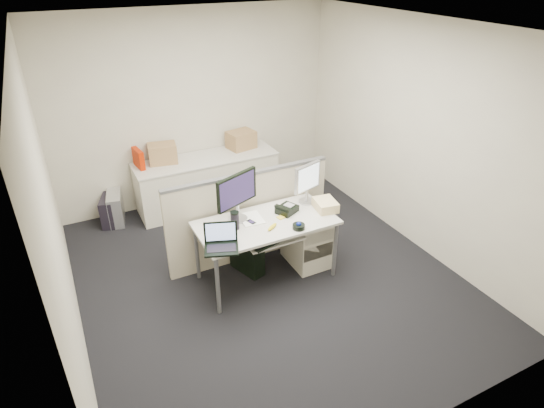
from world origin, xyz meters
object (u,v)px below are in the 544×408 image
monitor_main (237,197)px  desk_phone (287,209)px  desk (266,227)px  laptop (221,239)px

monitor_main → desk_phone: monitor_main is taller
desk_phone → desk: bearing=169.3°
monitor_main → laptop: (-0.37, -0.46, -0.15)m
monitor_main → desk_phone: 0.61m
desk → laptop: laptop is taller
monitor_main → desk_phone: bearing=-32.5°
desk → laptop: (-0.62, -0.28, 0.19)m
desk → monitor_main: (-0.25, 0.18, 0.34)m
monitor_main → laptop: monitor_main is taller
desk_phone → monitor_main: bearing=144.0°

